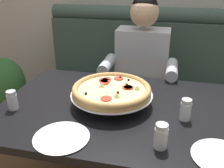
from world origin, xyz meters
The scene contains 10 objects.
booth_bench centered at (0.00, 0.91, 0.40)m, with size 1.77×0.78×1.13m.
dining_table centered at (0.00, 0.00, 0.67)m, with size 1.30×0.87×0.76m.
diner_main centered at (0.02, 0.64, 0.71)m, with size 0.54×0.64×1.27m.
pizza centered at (-0.06, 0.02, 0.84)m, with size 0.44×0.44×0.12m.
shaker_parmesan centered at (0.33, -0.05, 0.80)m, with size 0.05×0.05×0.11m.
shaker_pepper_flakes centered at (-0.55, -0.15, 0.80)m, with size 0.05×0.05×0.10m.
shaker_oregano centered at (0.22, -0.29, 0.81)m, with size 0.06×0.06×0.11m.
plate_near_left centered at (-0.20, -0.33, 0.77)m, with size 0.25×0.25×0.02m.
plate_near_right centered at (0.46, -0.30, 0.77)m, with size 0.23×0.23×0.02m.
potted_plant centered at (-1.24, 0.73, 0.39)m, with size 0.36×0.36×0.70m.
Camera 1 is at (0.22, -1.16, 1.43)m, focal length 40.80 mm.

